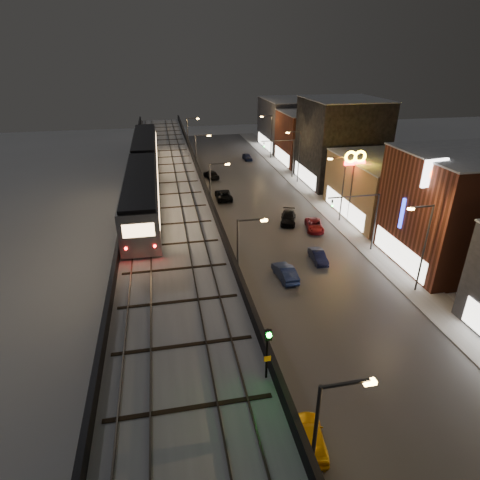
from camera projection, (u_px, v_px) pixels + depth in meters
ground at (289, 432)px, 24.81m from camera, size 220.00×220.00×0.00m
road_surface at (265, 215)px, 57.09m from camera, size 17.00×120.00×0.06m
sidewalk_right at (331, 210)px, 58.83m from camera, size 4.00×120.00×0.14m
under_viaduct_pavement at (169, 222)px, 54.72m from camera, size 11.00×120.00×0.06m
elevated_viaduct at (167, 191)px, 49.52m from camera, size 9.00×100.00×6.30m
viaduct_trackbed at (166, 184)px, 49.30m from camera, size 8.40×100.00×0.32m
viaduct_parapet_streetside at (201, 179)px, 49.89m from camera, size 0.30×100.00×1.10m
viaduct_parapet_far at (130, 183)px, 48.37m from camera, size 0.30×100.00×1.10m
building_b at (458, 210)px, 42.33m from camera, size 12.20×12.20×12.16m
building_c at (386, 187)px, 55.58m from camera, size 12.20×15.20×8.16m
building_d at (341, 142)px, 68.45m from camera, size 12.20×13.20×14.16m
building_e at (311, 138)px, 81.71m from camera, size 12.20×12.20×10.16m
building_f at (290, 124)px, 93.88m from camera, size 12.20×16.20×11.16m
streetlight_left_0 at (319, 447)px, 18.05m from camera, size 2.57×0.28×9.00m
streetlight_left_1 at (241, 260)px, 33.98m from camera, size 2.57×0.28×9.00m
streetlight_right_1 at (423, 243)px, 36.99m from camera, size 2.56×0.28×9.00m
streetlight_left_2 at (213, 193)px, 49.92m from camera, size 2.57×0.28×9.00m
streetlight_right_2 at (341, 185)px, 52.92m from camera, size 2.56×0.28×9.00m
streetlight_left_3 at (198, 158)px, 65.85m from camera, size 2.57×0.28×9.00m
streetlight_right_3 at (298, 153)px, 68.86m from camera, size 2.56×0.28×9.00m
streetlight_left_4 at (189, 137)px, 81.78m from camera, size 2.57×0.28×9.00m
streetlight_right_4 at (270, 134)px, 84.79m from camera, size 2.56×0.28×9.00m
traffic_light_rig_a at (367, 215)px, 45.12m from camera, size 6.10×0.34×7.00m
traffic_light_rig_b at (287, 154)px, 71.67m from camera, size 6.10×0.34×7.00m
subway_train at (144, 168)px, 47.99m from camera, size 3.25×39.38×3.90m
rail_signal at (268, 345)px, 19.03m from camera, size 0.35×0.43×3.00m
car_taxi at (311, 437)px, 23.73m from camera, size 2.10×4.00×1.30m
car_near_white at (285, 273)px, 41.06m from camera, size 1.86×4.50×1.45m
car_mid_silver at (224, 195)px, 62.91m from camera, size 2.44×5.15×1.42m
car_far_white at (211, 175)px, 73.08m from camera, size 2.79×4.69×1.50m
car_onc_silver at (318, 257)px, 44.41m from camera, size 1.51×3.84×1.25m
car_onc_dark at (314, 226)px, 52.22m from camera, size 3.04×4.89×1.26m
car_onc_white at (288, 218)px, 54.39m from camera, size 3.39×5.14×1.38m
car_onc_red at (247, 157)px, 85.20m from camera, size 1.67×3.98×1.34m
sign_mcdonalds at (354, 165)px, 51.55m from camera, size 2.90×0.37×9.82m
sign_citgo at (432, 188)px, 37.83m from camera, size 2.60×0.39×12.34m
sign_carwash at (405, 218)px, 42.38m from camera, size 1.46×0.35×7.56m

